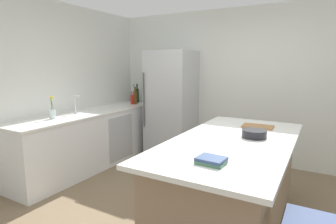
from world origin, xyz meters
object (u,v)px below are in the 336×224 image
Objects in this scene: refrigerator at (171,104)px; flower_vase at (52,112)px; sink_faucet at (76,104)px; wine_bottle at (137,95)px; hot_sauce_bottle at (132,99)px; cookbook_stack at (211,160)px; kitchen_island at (231,184)px; whiskey_bottle at (135,97)px; cutting_board at (258,126)px; soda_bottle at (134,96)px; mixing_bowl at (254,134)px.

refrigerator is 2.04m from flower_vase.
refrigerator is 6.35× the size of sink_faucet.
hot_sauce_bottle is (0.07, -0.27, -0.05)m from wine_bottle.
cookbook_stack is (2.61, -1.08, -0.11)m from sink_faucet.
wine_bottle reaches higher than cookbook_stack.
flower_vase is 1.51× the size of cookbook_stack.
kitchen_island is 7.34× the size of sink_faucet.
kitchen_island is at bearing -34.90° from whiskey_bottle.
wine_bottle is 2.88m from cutting_board.
kitchen_island is 10.29× the size of cookbook_stack.
kitchen_island is at bearing -36.72° from wine_bottle.
soda_bottle reaches higher than flower_vase.
soda_bottle is 1.68× the size of cookbook_stack.
soda_bottle is at bearing 136.81° from whiskey_bottle.
flower_vase is at bearing -174.04° from mixing_bowl.
wine_bottle is at bearing 143.28° from kitchen_island.
soda_bottle is 1.51× the size of hot_sauce_bottle.
cookbook_stack is at bearing -96.85° from mixing_bowl.
wine_bottle is at bearing 170.67° from refrigerator.
mixing_bowl is 0.69× the size of cutting_board.
kitchen_island is at bearing -35.28° from soda_bottle.
cutting_board is (2.54, -0.94, -0.06)m from hot_sauce_bottle.
cookbook_stack is 0.92m from mixing_bowl.
flower_vase reaches higher than cutting_board.
soda_bottle is at bearing 135.72° from cookbook_stack.
sink_faucet reaches higher than cutting_board.
mixing_bowl is (0.16, 0.18, 0.50)m from kitchen_island.
wine_bottle is at bearing 147.64° from mixing_bowl.
cutting_board is at bearing 82.14° from kitchen_island.
cutting_board is at bearing -20.26° from hot_sauce_bottle.
mixing_bowl is at bearing -28.73° from hot_sauce_bottle.
flower_vase is (0.03, -0.45, -0.06)m from sink_faucet.
soda_bottle reaches higher than mixing_bowl.
whiskey_bottle reaches higher than hot_sauce_bottle.
cutting_board is at bearing -31.36° from refrigerator.
cutting_board is at bearing 16.38° from flower_vase.
whiskey_bottle is 0.93× the size of cutting_board.
soda_bottle is 1.03× the size of cutting_board.
whiskey_bottle is 2.74m from cutting_board.
wine_bottle is at bearing 89.51° from flower_vase.
refrigerator is 5.31× the size of soda_bottle.
wine_bottle is at bearing 88.42° from sink_faucet.
flower_vase reaches higher than hot_sauce_bottle.
mixing_bowl is at bearing -82.26° from cutting_board.
flower_vase is 0.92× the size of cutting_board.
mixing_bowl is 0.50m from cutting_board.
wine_bottle reaches higher than sink_faucet.
soda_bottle is 2.87m from cutting_board.
flower_vase is 1.71m from hot_sauce_bottle.
flower_vase is at bearing -89.73° from soda_bottle.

